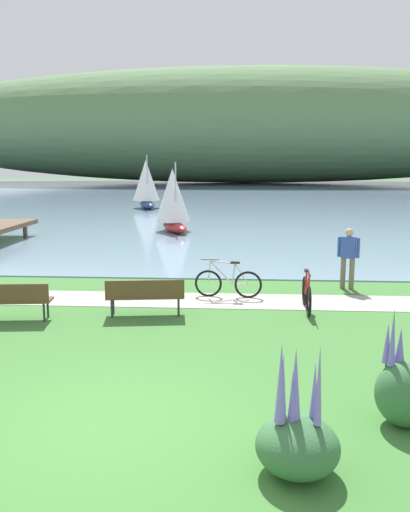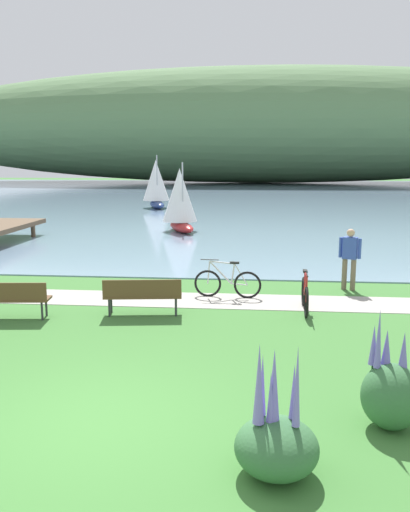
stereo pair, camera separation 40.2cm
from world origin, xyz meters
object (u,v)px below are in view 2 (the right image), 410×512
at_px(bicycle_leaning_near_bench, 305,295).
at_px(person_at_shoreline, 350,255).
at_px(park_bench_near_camera, 143,294).
at_px(park_bench_further_along, 8,297).
at_px(bicycle_beside_path, 227,283).
at_px(sailboat_toward_hillside, 156,183).
at_px(sailboat_mid_bay, 180,199).

height_order(bicycle_leaning_near_bench, person_at_shoreline, person_at_shoreline).
height_order(park_bench_near_camera, bicycle_leaning_near_bench, bicycle_leaning_near_bench).
distance_m(park_bench_near_camera, bicycle_leaning_near_bench, 3.84).
distance_m(park_bench_further_along, bicycle_leaning_near_bench, 6.85).
bearing_deg(bicycle_beside_path, sailboat_toward_hillside, 104.53).
bearing_deg(park_bench_near_camera, sailboat_toward_hillside, 99.86).
relative_size(bicycle_leaning_near_bench, sailboat_mid_bay, 0.52).
distance_m(park_bench_further_along, bicycle_beside_path, 5.37).
bearing_deg(bicycle_leaning_near_bench, person_at_shoreline, 58.10).
height_order(bicycle_beside_path, sailboat_toward_hillside, sailboat_toward_hillside).
bearing_deg(sailboat_toward_hillside, bicycle_leaning_near_bench, -72.25).
bearing_deg(sailboat_toward_hillside, bicycle_beside_path, -75.47).
bearing_deg(person_at_shoreline, bicycle_leaning_near_bench, -121.90).
xyz_separation_m(park_bench_further_along, person_at_shoreline, (8.14, 3.52, 0.46)).
height_order(park_bench_near_camera, bicycle_beside_path, bicycle_beside_path).
height_order(bicycle_leaning_near_bench, sailboat_mid_bay, sailboat_mid_bay).
bearing_deg(park_bench_further_along, bicycle_leaning_near_bench, 10.60).
bearing_deg(park_bench_further_along, bicycle_beside_path, 26.04).
height_order(park_bench_near_camera, sailboat_mid_bay, sailboat_mid_bay).
bearing_deg(bicycle_beside_path, sailboat_mid_bay, 103.43).
xyz_separation_m(park_bench_near_camera, sailboat_toward_hillside, (-4.75, 27.31, 1.35)).
bearing_deg(sailboat_mid_bay, bicycle_beside_path, -76.57).
bearing_deg(park_bench_near_camera, park_bench_further_along, -169.05).
height_order(park_bench_further_along, person_at_shoreline, person_at_shoreline).
xyz_separation_m(park_bench_near_camera, sailboat_mid_bay, (-1.14, 14.41, 1.13)).
xyz_separation_m(park_bench_further_along, bicycle_beside_path, (4.83, 2.36, -0.12)).
bearing_deg(sailboat_mid_bay, park_bench_further_along, -96.90).
distance_m(bicycle_leaning_near_bench, sailboat_mid_bay, 14.63).
bearing_deg(bicycle_beside_path, person_at_shoreline, 19.36).
bearing_deg(person_at_shoreline, park_bench_further_along, -156.60).
xyz_separation_m(person_at_shoreline, sailboat_mid_bay, (-6.33, 11.46, 0.68)).
xyz_separation_m(bicycle_beside_path, sailboat_toward_hillside, (-6.62, 25.53, 1.48)).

